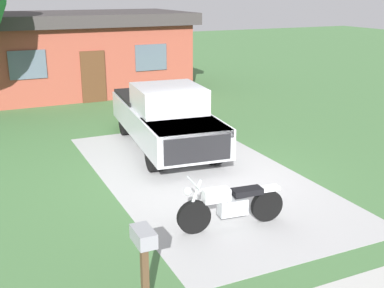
% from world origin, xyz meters
% --- Properties ---
extents(ground_plane, '(80.00, 80.00, 0.00)m').
position_xyz_m(ground_plane, '(0.00, 0.00, 0.00)').
color(ground_plane, '#44703E').
extents(driveway_pad, '(4.62, 8.89, 0.01)m').
position_xyz_m(driveway_pad, '(0.00, 0.00, 0.00)').
color(driveway_pad, '#A9A9A9').
rests_on(driveway_pad, ground).
extents(motorcycle, '(2.21, 0.70, 1.09)m').
position_xyz_m(motorcycle, '(-0.66, -2.74, 0.47)').
color(motorcycle, black).
rests_on(motorcycle, ground).
extents(pickup_truck, '(2.54, 5.78, 1.90)m').
position_xyz_m(pickup_truck, '(0.08, 2.55, 0.95)').
color(pickup_truck, black).
rests_on(pickup_truck, ground).
extents(mailbox, '(0.26, 0.48, 1.26)m').
position_xyz_m(mailbox, '(-3.03, -4.43, 0.98)').
color(mailbox, '#4C3823').
rests_on(mailbox, ground).
extents(neighbor_house, '(9.60, 5.60, 3.50)m').
position_xyz_m(neighbor_house, '(-0.30, 11.91, 1.79)').
color(neighbor_house, brown).
rests_on(neighbor_house, ground).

